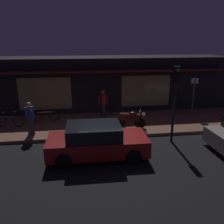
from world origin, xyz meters
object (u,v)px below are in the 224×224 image
at_px(person_bystander, 103,103).
at_px(bicycle_extra, 9,120).
at_px(bicycle_parked, 45,115).
at_px(traffic_light_pole, 175,91).
at_px(person_photographer, 30,118).
at_px(sign_post, 194,94).
at_px(parked_car_near, 96,141).
at_px(motorcycle, 131,118).

bearing_deg(person_bystander, bicycle_extra, -169.42).
distance_m(bicycle_parked, traffic_light_pole, 7.46).
distance_m(bicycle_extra, traffic_light_pole, 8.84).
xyz_separation_m(person_photographer, sign_post, (9.44, 1.98, 0.48)).
xyz_separation_m(sign_post, parked_car_near, (-6.35, -4.50, -0.81)).
xyz_separation_m(person_bystander, sign_post, (5.59, -0.29, 0.48)).
distance_m(motorcycle, traffic_light_pole, 3.04).
height_order(motorcycle, traffic_light_pole, traffic_light_pole).
bearing_deg(traffic_light_pole, bicycle_parked, 151.61).
bearing_deg(traffic_light_pole, bicycle_extra, 161.28).
distance_m(traffic_light_pole, parked_car_near, 4.22).
relative_size(bicycle_parked, traffic_light_pole, 0.46).
xyz_separation_m(motorcycle, bicycle_extra, (-6.53, 0.98, -0.14)).
bearing_deg(motorcycle, sign_post, 21.20).
relative_size(bicycle_extra, traffic_light_pole, 0.46).
height_order(sign_post, traffic_light_pole, traffic_light_pole).
height_order(sign_post, parked_car_near, sign_post).
relative_size(person_bystander, traffic_light_pole, 0.46).
distance_m(sign_post, parked_car_near, 7.82).
height_order(bicycle_parked, person_photographer, person_photographer).
relative_size(bicycle_parked, person_bystander, 0.99).
xyz_separation_m(motorcycle, sign_post, (4.30, 1.67, 0.86)).
bearing_deg(bicycle_parked, person_photographer, -102.89).
xyz_separation_m(bicycle_parked, bicycle_extra, (-1.83, -0.66, 0.00)).
distance_m(bicycle_parked, person_bystander, 3.45).
distance_m(person_bystander, parked_car_near, 4.85).
xyz_separation_m(motorcycle, bicycle_parked, (-4.70, 1.63, -0.14)).
distance_m(person_bystander, traffic_light_pole, 4.97).
height_order(motorcycle, person_photographer, person_photographer).
xyz_separation_m(sign_post, traffic_light_pole, (-2.66, -3.46, 0.97)).
xyz_separation_m(bicycle_extra, sign_post, (10.82, 0.69, 1.00)).
bearing_deg(parked_car_near, bicycle_parked, 120.64).
xyz_separation_m(motorcycle, traffic_light_pole, (1.63, -1.79, 1.83)).
bearing_deg(traffic_light_pole, sign_post, 52.41).
bearing_deg(parked_car_near, motorcycle, 54.03).
bearing_deg(motorcycle, bicycle_extra, 171.50).
height_order(person_photographer, person_bystander, same).
distance_m(motorcycle, bicycle_parked, 4.97).
xyz_separation_m(bicycle_extra, person_photographer, (1.38, -1.29, 0.52)).
xyz_separation_m(person_bystander, traffic_light_pole, (2.93, -3.74, 1.45)).
relative_size(motorcycle, person_photographer, 0.98).
distance_m(person_photographer, traffic_light_pole, 7.09).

